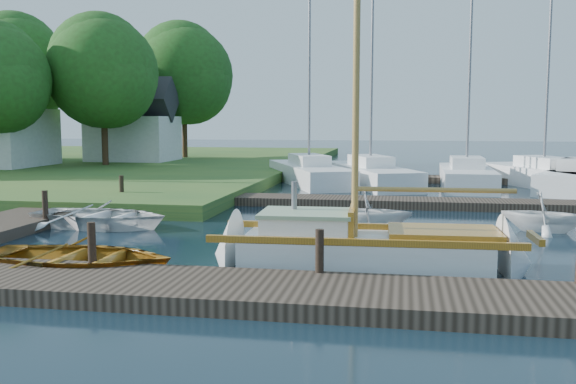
% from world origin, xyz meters
% --- Properties ---
extents(ground, '(160.00, 160.00, 0.00)m').
position_xyz_m(ground, '(0.00, 0.00, 0.00)').
color(ground, black).
rests_on(ground, ground).
extents(near_dock, '(18.00, 2.20, 0.30)m').
position_xyz_m(near_dock, '(0.00, -6.00, 0.15)').
color(near_dock, black).
rests_on(near_dock, ground).
extents(left_dock, '(2.20, 18.00, 0.30)m').
position_xyz_m(left_dock, '(-8.00, 2.00, 0.15)').
color(left_dock, black).
rests_on(left_dock, ground).
extents(far_dock, '(14.00, 1.60, 0.30)m').
position_xyz_m(far_dock, '(2.00, 6.50, 0.15)').
color(far_dock, black).
rests_on(far_dock, ground).
extents(pontoon, '(30.00, 1.60, 0.30)m').
position_xyz_m(pontoon, '(10.00, 16.00, 0.15)').
color(pontoon, black).
rests_on(pontoon, ground).
extents(mooring_post_1, '(0.16, 0.16, 0.80)m').
position_xyz_m(mooring_post_1, '(-3.00, -5.00, 0.70)').
color(mooring_post_1, black).
rests_on(mooring_post_1, near_dock).
extents(mooring_post_2, '(0.16, 0.16, 0.80)m').
position_xyz_m(mooring_post_2, '(1.50, -5.00, 0.70)').
color(mooring_post_2, black).
rests_on(mooring_post_2, near_dock).
extents(mooring_post_4, '(0.16, 0.16, 0.80)m').
position_xyz_m(mooring_post_4, '(-7.00, 0.00, 0.70)').
color(mooring_post_4, black).
rests_on(mooring_post_4, left_dock).
extents(mooring_post_5, '(0.16, 0.16, 0.80)m').
position_xyz_m(mooring_post_5, '(-7.00, 5.00, 0.70)').
color(mooring_post_5, black).
rests_on(mooring_post_5, left_dock).
extents(sailboat, '(7.22, 2.25, 9.83)m').
position_xyz_m(sailboat, '(2.37, -3.32, 0.34)').
color(sailboat, white).
rests_on(sailboat, ground).
extents(dinghy, '(4.02, 2.89, 0.83)m').
position_xyz_m(dinghy, '(-3.48, -4.70, 0.41)').
color(dinghy, brown).
rests_on(dinghy, ground).
extents(tender_a, '(4.31, 3.26, 0.84)m').
position_xyz_m(tender_a, '(-5.59, 0.53, 0.42)').
color(tender_a, white).
rests_on(tender_a, ground).
extents(tender_b, '(2.50, 2.18, 1.28)m').
position_xyz_m(tender_b, '(2.04, 1.42, 0.64)').
color(tender_b, white).
rests_on(tender_b, ground).
extents(tender_d, '(2.70, 2.47, 1.20)m').
position_xyz_m(tender_d, '(6.84, 2.07, 0.60)').
color(tender_d, white).
rests_on(tender_d, ground).
extents(marina_boat_0, '(5.44, 8.77, 10.25)m').
position_xyz_m(marina_boat_0, '(-1.57, 14.36, 0.56)').
color(marina_boat_0, white).
rests_on(marina_boat_0, ground).
extents(marina_boat_1, '(5.13, 8.58, 10.31)m').
position_xyz_m(marina_boat_1, '(1.41, 14.06, 0.56)').
color(marina_boat_1, white).
rests_on(marina_boat_1, ground).
extents(marina_boat_2, '(2.33, 7.22, 11.21)m').
position_xyz_m(marina_boat_2, '(5.81, 13.76, 0.58)').
color(marina_boat_2, white).
rests_on(marina_boat_2, ground).
extents(marina_boat_3, '(5.23, 8.30, 11.18)m').
position_xyz_m(marina_boat_3, '(9.32, 14.58, 0.57)').
color(marina_boat_3, white).
rests_on(marina_boat_3, ground).
extents(house_c, '(5.25, 4.00, 5.28)m').
position_xyz_m(house_c, '(-14.00, 22.00, 2.58)').
color(house_c, silver).
rests_on(house_c, shore).
extents(tree_3, '(6.41, 6.38, 8.74)m').
position_xyz_m(tree_3, '(-14.00, 18.05, 5.81)').
color(tree_3, '#332114').
rests_on(tree_3, shore).
extents(tree_4, '(7.01, 7.01, 9.66)m').
position_xyz_m(tree_4, '(-22.00, 22.05, 6.37)').
color(tree_4, '#332114').
rests_on(tree_4, shore).
extents(tree_7, '(6.83, 6.83, 9.38)m').
position_xyz_m(tree_7, '(-12.00, 26.05, 6.20)').
color(tree_7, '#332114').
rests_on(tree_7, shore).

